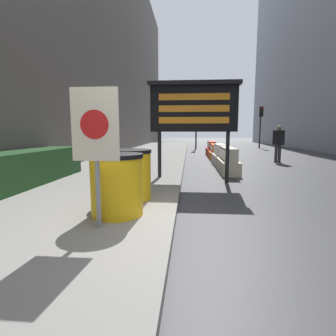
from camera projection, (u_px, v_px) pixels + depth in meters
The scene contains 16 objects.
ground_plane at pixel (173, 241), 3.33m from camera, with size 120.00×120.00×0.00m, color #38383A.
sidewalk_left at pixel (14, 230), 3.49m from camera, with size 4.26×56.00×0.14m.
hedge_strip at pixel (12, 171), 5.70m from camera, with size 0.90×5.19×0.79m.
barrel_drum_foreground at pixel (117, 184), 3.88m from camera, with size 0.79×0.79×0.92m.
barrel_drum_middle at pixel (130, 174), 4.81m from camera, with size 0.79×0.79×0.92m.
warning_sign at pixel (95, 134), 3.23m from camera, with size 0.59×0.08×1.77m.
message_board at pixel (194, 108), 6.91m from camera, with size 2.41×0.36×2.68m.
jersey_barrier_cream at pixel (227, 161), 8.94m from camera, with size 0.58×2.10×0.86m.
jersey_barrier_white at pixel (220, 156), 11.16m from camera, with size 0.59×1.61×0.86m.
jersey_barrier_orange_near at pixel (215, 153), 13.29m from camera, with size 0.57×1.75×0.77m.
jersey_barrier_red_striped at pixel (211, 149), 15.54m from camera, with size 0.56×2.03×0.83m.
traffic_cone_near at pixel (217, 148), 17.63m from camera, with size 0.34×0.34×0.61m.
traffic_cone_mid at pixel (230, 158), 10.24m from camera, with size 0.43×0.43×0.76m.
traffic_light_near_curb at pixel (196, 116), 20.60m from camera, with size 0.28×0.45×3.64m.
traffic_light_far_side at pixel (261, 118), 22.36m from camera, with size 0.28×0.45×3.52m.
pedestrian_worker at pixel (278, 141), 11.79m from camera, with size 0.46×0.51×1.67m.
Camera 1 is at (0.19, -3.17, 1.37)m, focal length 28.00 mm.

